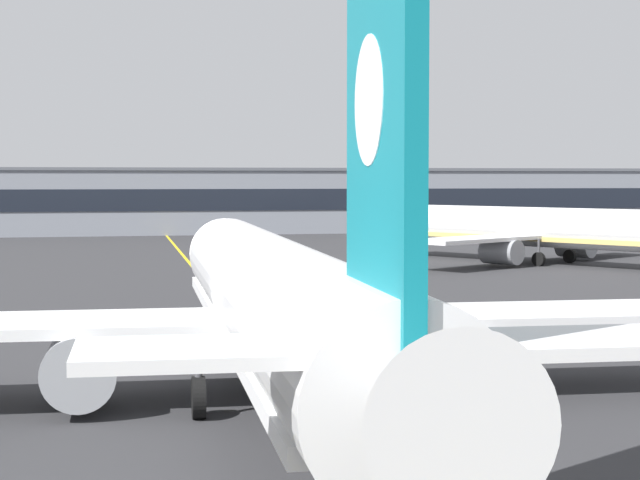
# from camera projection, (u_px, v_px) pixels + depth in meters

# --- Properties ---
(ground_plane) EXTENTS (400.00, 400.00, 0.00)m
(ground_plane) POSITION_uv_depth(u_px,v_px,m) (408.00, 464.00, 27.93)
(ground_plane) COLOR #2D2D30
(taxiway_centreline) EXTENTS (7.91, 179.85, 0.01)m
(taxiway_centreline) POSITION_uv_depth(u_px,v_px,m) (235.00, 318.00, 57.12)
(taxiway_centreline) COLOR yellow
(taxiway_centreline) RESTS_ON ground
(airliner_foreground) EXTENTS (32.23, 41.52, 11.65)m
(airliner_foreground) POSITION_uv_depth(u_px,v_px,m) (275.00, 301.00, 35.24)
(airliner_foreground) COLOR white
(airliner_foreground) RESTS_ON ground
(airliner_background) EXTENTS (26.88, 33.38, 10.49)m
(airliner_background) POSITION_uv_depth(u_px,v_px,m) (538.00, 228.00, 93.50)
(airliner_background) COLOR white
(airliner_background) RESTS_ON ground
(safety_cone_by_nose_gear) EXTENTS (0.44, 0.44, 0.55)m
(safety_cone_by_nose_gear) POSITION_uv_depth(u_px,v_px,m) (226.00, 331.00, 50.47)
(safety_cone_by_nose_gear) COLOR orange
(safety_cone_by_nose_gear) RESTS_ON ground
(terminal_building) EXTENTS (139.97, 12.40, 8.76)m
(terminal_building) POSITION_uv_depth(u_px,v_px,m) (188.00, 200.00, 145.58)
(terminal_building) COLOR gray
(terminal_building) RESTS_ON ground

